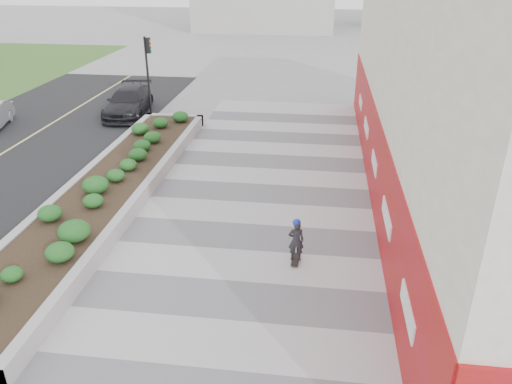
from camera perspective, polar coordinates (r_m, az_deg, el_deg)
ground at (r=11.76m, az=-4.29°, el=-17.48°), size 160.00×160.00×0.00m
walkway at (r=14.06m, az=-1.86°, el=-9.22°), size 8.00×36.00×0.01m
building at (r=18.55m, az=23.42°, el=10.84°), size 6.04×24.08×8.00m
planter at (r=18.71m, az=-16.74°, el=0.38°), size 3.00×18.00×0.90m
traffic_signal_near at (r=27.98m, az=-12.23°, el=14.06°), size 0.33×0.28×4.20m
manhole_cover at (r=14.00m, az=0.18°, el=-9.39°), size 0.44×0.44×0.01m
skateboarder at (r=14.22m, az=4.60°, el=-5.52°), size 0.49×0.73×1.39m
car_dark at (r=28.74m, az=-14.38°, el=9.95°), size 2.60×5.18×1.44m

